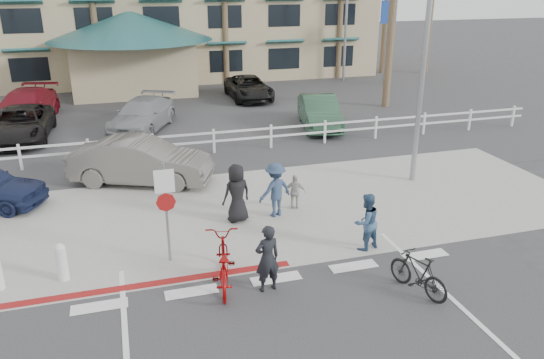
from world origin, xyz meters
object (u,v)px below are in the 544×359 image
object	(u,v)px
bike_red	(223,262)
car_white_sedan	(141,161)
bike_black	(418,273)
sign_post	(166,208)

from	to	relation	value
bike_red	car_white_sedan	world-z (taller)	car_white_sedan
bike_black	sign_post	bearing A→B (deg)	-49.45
sign_post	bike_red	world-z (taller)	sign_post
car_white_sedan	bike_black	bearing A→B (deg)	-125.12
sign_post	bike_red	xyz separation A→B (m)	(1.07, -1.46, -0.87)
sign_post	bike_black	bearing A→B (deg)	-30.36
bike_red	bike_black	size ratio (longest dim) A/B	1.36
sign_post	bike_red	size ratio (longest dim) A/B	1.32
bike_black	car_white_sedan	world-z (taller)	car_white_sedan
sign_post	bike_black	size ratio (longest dim) A/B	1.79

